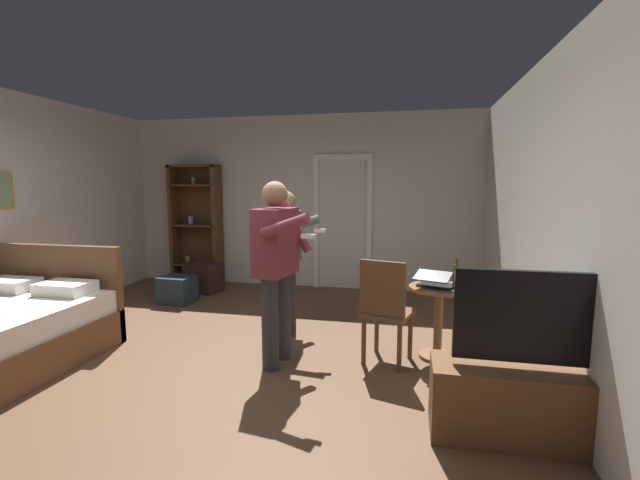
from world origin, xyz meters
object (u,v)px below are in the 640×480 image
at_px(bottle_on_table, 456,276).
at_px(suitcase_dark, 203,277).
at_px(wooden_chair, 385,307).
at_px(laptop, 435,282).
at_px(person_blue_shirt, 277,259).
at_px(suitcase_small, 177,290).
at_px(bookshelf, 197,221).
at_px(tv_flatscreen, 532,394).
at_px(side_table, 439,311).
at_px(person_striped_shirt, 287,251).

bearing_deg(bottle_on_table, suitcase_dark, 151.22).
bearing_deg(wooden_chair, laptop, 26.28).
bearing_deg(person_blue_shirt, suitcase_small, 140.61).
bearing_deg(wooden_chair, bottle_on_table, 15.95).
height_order(bookshelf, tv_flatscreen, bookshelf).
bearing_deg(side_table, suitcase_dark, 151.26).
height_order(bookshelf, person_striped_shirt, bookshelf).
bearing_deg(person_striped_shirt, wooden_chair, -30.95).
bearing_deg(person_striped_shirt, suitcase_small, 157.05).
bearing_deg(tv_flatscreen, laptop, 114.48).
xyz_separation_m(person_blue_shirt, suitcase_dark, (-1.96, 2.32, -0.76)).
xyz_separation_m(bookshelf, person_striped_shirt, (2.15, -1.97, -0.14)).
distance_m(bookshelf, suitcase_dark, 1.04).
distance_m(bottle_on_table, suitcase_dark, 4.10).
distance_m(person_blue_shirt, suitcase_small, 2.72).
bearing_deg(suitcase_small, person_blue_shirt, -35.54).
bearing_deg(tv_flatscreen, person_striped_shirt, 141.89).
relative_size(side_table, suitcase_small, 1.56).
xyz_separation_m(laptop, person_striped_shirt, (-1.57, 0.46, 0.17)).
bearing_deg(person_blue_shirt, person_striped_shirt, 100.27).
bearing_deg(wooden_chair, person_blue_shirt, -169.13).
distance_m(side_table, wooden_chair, 0.56).
relative_size(bottle_on_table, wooden_chair, 0.30).
xyz_separation_m(wooden_chair, person_blue_shirt, (-0.97, -0.19, 0.44)).
distance_m(person_blue_shirt, suitcase_dark, 3.13).
distance_m(laptop, person_blue_shirt, 1.49).
bearing_deg(laptop, bookshelf, 146.88).
bearing_deg(tv_flatscreen, wooden_chair, 135.16).
height_order(tv_flatscreen, laptop, tv_flatscreen).
bearing_deg(wooden_chair, side_table, 27.96).
xyz_separation_m(bookshelf, side_table, (3.77, -2.39, -0.60)).
relative_size(person_striped_shirt, suitcase_small, 3.54).
distance_m(tv_flatscreen, person_striped_shirt, 2.77).
height_order(wooden_chair, person_blue_shirt, person_blue_shirt).
xyz_separation_m(tv_flatscreen, side_table, (-0.51, 1.25, 0.15)).
height_order(laptop, suitcase_small, laptop).
height_order(suitcase_dark, suitcase_small, suitcase_dark).
xyz_separation_m(bookshelf, laptop, (3.73, -2.43, -0.31)).
relative_size(side_table, person_blue_shirt, 0.41).
distance_m(person_blue_shirt, person_striped_shirt, 0.88).
distance_m(side_table, suitcase_small, 3.68).
distance_m(laptop, bottle_on_table, 0.20).
bearing_deg(suitcase_dark, laptop, -12.42).
xyz_separation_m(tv_flatscreen, person_blue_shirt, (-1.97, 0.80, 0.67)).
bearing_deg(person_striped_shirt, bookshelf, 137.49).
relative_size(laptop, bottle_on_table, 1.43).
height_order(bottle_on_table, suitcase_dark, bottle_on_table).
bearing_deg(person_blue_shirt, bottle_on_table, 12.89).
height_order(bottle_on_table, suitcase_small, bottle_on_table).
bearing_deg(suitcase_small, suitcase_dark, 89.48).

